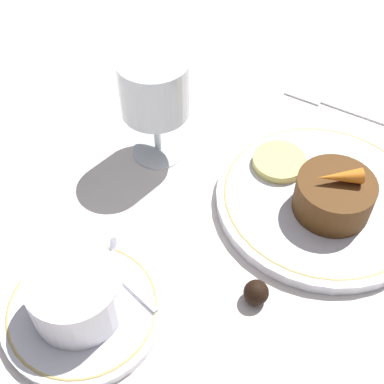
{
  "coord_description": "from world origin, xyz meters",
  "views": [
    {
      "loc": [
        -0.39,
        -0.05,
        0.46
      ],
      "look_at": [
        -0.06,
        0.11,
        0.04
      ],
      "focal_mm": 50.0,
      "sensor_mm": 36.0,
      "label": 1
    }
  ],
  "objects_px": {
    "dinner_plate": "(322,199)",
    "wine_glass": "(154,92)",
    "dessert_cake": "(334,196)",
    "coffee_cup": "(76,293)",
    "fork": "(332,104)"
  },
  "relations": [
    {
      "from": "dinner_plate",
      "to": "fork",
      "type": "bearing_deg",
      "value": 12.12
    },
    {
      "from": "wine_glass",
      "to": "fork",
      "type": "distance_m",
      "value": 0.26
    },
    {
      "from": "fork",
      "to": "dinner_plate",
      "type": "bearing_deg",
      "value": -167.88
    },
    {
      "from": "dinner_plate",
      "to": "wine_glass",
      "type": "distance_m",
      "value": 0.22
    },
    {
      "from": "fork",
      "to": "dessert_cake",
      "type": "bearing_deg",
      "value": -165.19
    },
    {
      "from": "coffee_cup",
      "to": "fork",
      "type": "height_order",
      "value": "coffee_cup"
    },
    {
      "from": "dinner_plate",
      "to": "dessert_cake",
      "type": "xyz_separation_m",
      "value": [
        -0.01,
        -0.01,
        0.03
      ]
    },
    {
      "from": "coffee_cup",
      "to": "dessert_cake",
      "type": "height_order",
      "value": "coffee_cup"
    },
    {
      "from": "coffee_cup",
      "to": "dessert_cake",
      "type": "distance_m",
      "value": 0.28
    },
    {
      "from": "dinner_plate",
      "to": "coffee_cup",
      "type": "height_order",
      "value": "coffee_cup"
    },
    {
      "from": "wine_glass",
      "to": "fork",
      "type": "xyz_separation_m",
      "value": [
        0.18,
        -0.17,
        -0.09
      ]
    },
    {
      "from": "wine_glass",
      "to": "fork",
      "type": "height_order",
      "value": "wine_glass"
    },
    {
      "from": "dinner_plate",
      "to": "coffee_cup",
      "type": "bearing_deg",
      "value": 144.57
    },
    {
      "from": "coffee_cup",
      "to": "fork",
      "type": "relative_size",
      "value": 0.66
    },
    {
      "from": "dinner_plate",
      "to": "fork",
      "type": "distance_m",
      "value": 0.17
    }
  ]
}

